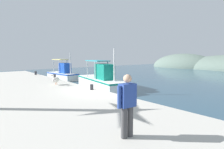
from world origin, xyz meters
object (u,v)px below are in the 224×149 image
at_px(fishing_boat_nearest, 63,74).
at_px(mooring_bollard_nearest, 36,73).
at_px(mooring_bollard_second, 54,77).
at_px(fishing_boat_second, 101,81).
at_px(mooring_bollard_third, 92,87).
at_px(pelican, 56,79).
at_px(fisherman_standing, 127,103).

bearing_deg(fishing_boat_nearest, mooring_bollard_nearest, -92.26).
bearing_deg(mooring_bollard_nearest, mooring_bollard_second, 0.00).
bearing_deg(fishing_boat_second, mooring_bollard_third, -43.55).
bearing_deg(fishing_boat_second, mooring_bollard_second, -132.04).
relative_size(pelican, mooring_bollard_nearest, 2.24).
distance_m(fishing_boat_nearest, pelican, 8.95).
bearing_deg(fisherman_standing, fishing_boat_nearest, 160.84).
relative_size(fisherman_standing, mooring_bollard_second, 3.26).
bearing_deg(mooring_bollard_third, mooring_bollard_nearest, 180.00).
relative_size(fishing_boat_nearest, pelican, 5.25).
xyz_separation_m(pelican, mooring_bollard_second, (-2.69, 0.98, -0.14)).
xyz_separation_m(fishing_boat_nearest, mooring_bollard_second, (5.23, -3.15, 0.37)).
xyz_separation_m(fishing_boat_nearest, fisherman_standing, (17.25, -5.99, 1.04)).
xyz_separation_m(fishing_boat_nearest, fishing_boat_second, (7.99, -0.08, 0.06)).
distance_m(fishing_boat_second, fisherman_standing, 11.03).
bearing_deg(fishing_boat_nearest, fisherman_standing, -19.16).
bearing_deg(mooring_bollard_third, pelican, -163.42).
height_order(fishing_boat_nearest, mooring_bollard_second, fishing_boat_nearest).
xyz_separation_m(fisherman_standing, mooring_bollard_nearest, (-17.37, 2.85, -0.71)).
height_order(pelican, mooring_bollard_nearest, pelican).
bearing_deg(fisherman_standing, fishing_boat_second, 147.45).
bearing_deg(mooring_bollard_second, mooring_bollard_nearest, 180.00).
bearing_deg(fishing_boat_second, fisherman_standing, -32.55).
relative_size(fishing_boat_second, mooring_bollard_nearest, 16.08).
height_order(fishing_boat_second, mooring_bollard_third, fishing_boat_second).
distance_m(fisherman_standing, mooring_bollard_third, 6.72).
distance_m(fishing_boat_nearest, fishing_boat_second, 7.99).
relative_size(fishing_boat_nearest, fishing_boat_second, 0.73).
height_order(pelican, mooring_bollard_second, pelican).
relative_size(mooring_bollard_second, mooring_bollard_third, 1.44).
relative_size(fishing_boat_second, mooring_bollard_second, 13.16).
relative_size(pelican, mooring_bollard_second, 1.84).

